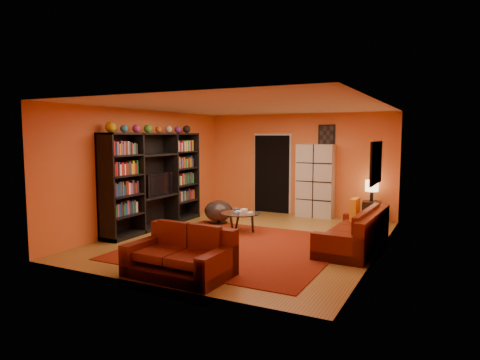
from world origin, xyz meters
The scene contains 20 objects.
floor centered at (0.00, 0.00, 0.00)m, with size 6.00×6.00×0.00m, color brown.
ceiling centered at (0.00, 0.00, 2.60)m, with size 6.00×6.00×0.00m, color white.
wall_back centered at (0.00, 3.00, 1.30)m, with size 6.00×6.00×0.00m, color orange.
wall_front centered at (0.00, -3.00, 1.30)m, with size 6.00×6.00×0.00m, color orange.
wall_left centered at (-2.50, 0.00, 1.30)m, with size 6.00×6.00×0.00m, color orange.
wall_right centered at (2.50, 0.00, 1.30)m, with size 6.00×6.00×0.00m, color orange.
rug centered at (0.10, -0.70, 0.01)m, with size 3.60×3.60×0.01m, color #57160A.
doorway centered at (-0.70, 2.96, 1.02)m, with size 0.95×0.10×2.04m, color black.
wall_art_right centered at (2.48, -0.30, 1.60)m, with size 0.03×1.00×0.70m, color black.
wall_art_back centered at (0.75, 2.98, 2.05)m, with size 0.42×0.03×0.52m, color black.
entertainment_unit centered at (-2.27, 0.00, 1.05)m, with size 0.45×3.00×2.10m, color black.
tv centered at (-2.23, 0.01, 0.97)m, with size 0.11×0.87×0.50m, color black.
sofa centered at (2.14, 0.14, 0.29)m, with size 0.95×2.15×0.85m.
loveseat centered at (0.11, -2.42, 0.28)m, with size 1.53×0.95×0.85m.
throw_pillow centered at (1.95, 0.73, 0.63)m, with size 0.12×0.42×0.42m, color #FFA31C.
coffee_table centered at (-0.34, 0.39, 0.38)m, with size 0.83×0.83×0.41m.
storage_cabinet centered at (0.54, 2.80, 0.91)m, with size 0.91×0.41×1.82m, color #B8B5AA.
bowl_chair centered at (-1.23, 1.01, 0.29)m, with size 0.66×0.66×0.54m.
side_table centered at (1.92, 2.75, 0.25)m, with size 0.40×0.40×0.50m, color black.
table_lamp centered at (1.92, 2.75, 0.85)m, with size 0.30×0.30×0.50m.
Camera 1 is at (3.62, -7.52, 2.05)m, focal length 32.00 mm.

